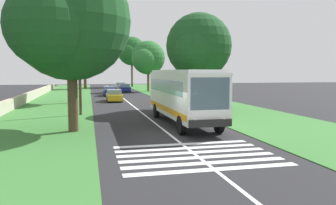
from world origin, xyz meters
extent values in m
plane|color=#262628|center=(0.00, 0.00, 0.00)|extent=(160.00, 160.00, 0.00)
cube|color=#387533|center=(15.00, 8.20, 0.02)|extent=(120.00, 8.00, 0.04)
cube|color=#387533|center=(15.00, -8.20, 0.02)|extent=(120.00, 8.00, 0.04)
cube|color=silver|center=(15.00, 0.00, 0.00)|extent=(110.00, 0.16, 0.01)
cube|color=white|center=(4.27, -1.80, 2.10)|extent=(11.00, 2.50, 2.90)
cube|color=slate|center=(4.57, -1.80, 2.62)|extent=(9.68, 2.54, 0.85)
cube|color=slate|center=(-1.19, -1.80, 2.45)|extent=(0.08, 2.20, 1.74)
cube|color=orange|center=(4.27, -1.80, 1.10)|extent=(10.78, 2.53, 0.36)
cube|color=white|center=(4.27, -1.80, 3.64)|extent=(10.56, 2.30, 0.18)
cube|color=black|center=(-1.31, -1.80, 0.87)|extent=(0.16, 2.40, 0.40)
sphere|color=#F2EDCC|center=(-1.25, -1.00, 1.00)|extent=(0.24, 0.24, 0.24)
sphere|color=#F2EDCC|center=(-1.25, -2.60, 1.00)|extent=(0.24, 0.24, 0.24)
cylinder|color=black|center=(0.37, -0.65, 0.55)|extent=(1.10, 0.32, 1.10)
cylinder|color=black|center=(7.77, -0.65, 0.55)|extent=(1.10, 0.32, 1.10)
cylinder|color=black|center=(0.37, -2.95, 0.55)|extent=(1.10, 0.32, 1.10)
cylinder|color=black|center=(7.77, -2.95, 0.55)|extent=(1.10, 0.32, 1.10)
cube|color=silver|center=(-6.62, 0.00, 0.00)|extent=(0.45, 6.80, 0.01)
cube|color=silver|center=(-5.72, 0.00, 0.00)|extent=(0.45, 6.80, 0.01)
cube|color=silver|center=(-4.82, 0.00, 0.00)|extent=(0.45, 6.80, 0.01)
cube|color=silver|center=(-3.92, 0.00, 0.00)|extent=(0.45, 6.80, 0.01)
cube|color=silver|center=(-3.02, 0.00, 0.00)|extent=(0.45, 6.80, 0.01)
cube|color=silver|center=(-2.12, 0.00, 0.00)|extent=(0.45, 6.80, 0.01)
cube|color=gold|center=(23.22, 1.51, 0.53)|extent=(4.30, 1.75, 0.70)
cube|color=slate|center=(23.12, 1.51, 1.15)|extent=(2.00, 1.61, 0.55)
cylinder|color=black|center=(21.87, 2.29, 0.32)|extent=(0.64, 0.22, 0.64)
cylinder|color=black|center=(24.57, 2.29, 0.32)|extent=(0.64, 0.22, 0.64)
cylinder|color=black|center=(21.87, 0.73, 0.32)|extent=(0.64, 0.22, 0.64)
cylinder|color=black|center=(24.57, 0.73, 0.32)|extent=(0.64, 0.22, 0.64)
cube|color=navy|center=(32.74, 1.50, 0.53)|extent=(4.30, 1.75, 0.70)
cube|color=slate|center=(32.64, 1.50, 1.15)|extent=(2.00, 1.61, 0.55)
cylinder|color=black|center=(31.39, 2.28, 0.32)|extent=(0.64, 0.22, 0.64)
cylinder|color=black|center=(34.09, 2.28, 0.32)|extent=(0.64, 0.22, 0.64)
cylinder|color=black|center=(31.39, 0.72, 0.32)|extent=(0.64, 0.22, 0.64)
cylinder|color=black|center=(34.09, 0.72, 0.32)|extent=(0.64, 0.22, 0.64)
cube|color=navy|center=(42.25, -1.70, 0.53)|extent=(4.30, 1.75, 0.70)
cube|color=slate|center=(42.15, -1.70, 1.15)|extent=(2.00, 1.61, 0.55)
cylinder|color=black|center=(40.90, -0.92, 0.32)|extent=(0.64, 0.22, 0.64)
cylinder|color=black|center=(43.60, -0.92, 0.32)|extent=(0.64, 0.22, 0.64)
cylinder|color=black|center=(40.90, -2.48, 0.32)|extent=(0.64, 0.22, 0.64)
cylinder|color=black|center=(43.60, -2.48, 0.32)|extent=(0.64, 0.22, 0.64)
cube|color=#B7A893|center=(49.36, -1.66, 0.53)|extent=(4.30, 1.75, 0.70)
cube|color=slate|center=(49.26, -1.66, 1.15)|extent=(2.00, 1.61, 0.55)
cylinder|color=black|center=(48.01, -0.88, 0.32)|extent=(0.64, 0.22, 0.64)
cylinder|color=black|center=(50.71, -0.88, 0.32)|extent=(0.64, 0.22, 0.64)
cylinder|color=black|center=(48.01, -2.44, 0.32)|extent=(0.64, 0.22, 0.64)
cylinder|color=black|center=(50.71, -2.44, 0.32)|extent=(0.64, 0.22, 0.64)
cylinder|color=brown|center=(21.84, 6.30, 2.93)|extent=(0.52, 0.52, 5.78)
sphere|color=#337A38|center=(21.84, 6.30, 7.59)|extent=(6.44, 6.44, 6.44)
sphere|color=#337A38|center=(23.78, 6.30, 7.11)|extent=(3.89, 3.89, 3.89)
sphere|color=#337A38|center=(20.23, 7.27, 7.11)|extent=(3.62, 3.62, 3.62)
cylinder|color=#4C3826|center=(53.46, 5.20, 2.29)|extent=(0.60, 0.60, 4.50)
sphere|color=#1E5623|center=(53.46, 5.20, 5.78)|extent=(4.48, 4.48, 4.48)
sphere|color=#1E5623|center=(54.80, 5.20, 5.44)|extent=(2.58, 2.58, 2.58)
sphere|color=#1E5623|center=(52.34, 5.88, 5.44)|extent=(2.58, 2.58, 2.58)
cylinder|color=#4C3826|center=(2.71, 5.43, 2.35)|extent=(0.59, 0.59, 4.62)
sphere|color=#19471E|center=(2.71, 5.43, 6.59)|extent=(7.04, 7.04, 7.04)
sphere|color=#19471E|center=(4.83, 5.43, 6.07)|extent=(4.56, 4.56, 4.56)
sphere|color=#19471E|center=(0.95, 6.49, 6.07)|extent=(4.60, 4.60, 4.60)
cylinder|color=brown|center=(41.83, -5.90, 2.22)|extent=(0.42, 0.42, 4.35)
sphere|color=#286B2D|center=(41.83, -5.90, 6.05)|extent=(6.02, 6.02, 6.02)
sphere|color=#286B2D|center=(43.64, -5.90, 5.60)|extent=(4.19, 4.19, 4.19)
sphere|color=#286B2D|center=(40.33, -4.99, 5.60)|extent=(4.21, 4.21, 4.21)
cylinder|color=brown|center=(11.96, -5.49, 2.18)|extent=(0.40, 0.40, 4.27)
sphere|color=#19471E|center=(11.96, -5.49, 5.98)|extent=(6.05, 6.05, 6.05)
sphere|color=#19471E|center=(13.77, -5.49, 5.52)|extent=(4.20, 4.20, 4.20)
sphere|color=#19471E|center=(10.44, -4.58, 5.52)|extent=(3.52, 3.52, 3.52)
cylinder|color=#4C3826|center=(60.52, -5.31, 3.25)|extent=(0.41, 0.41, 6.41)
sphere|color=#1E5623|center=(60.52, -5.31, 8.27)|extent=(6.62, 6.62, 6.62)
sphere|color=#1E5623|center=(62.50, -5.31, 7.77)|extent=(4.00, 4.00, 4.00)
sphere|color=#1E5623|center=(58.86, -4.32, 7.77)|extent=(4.29, 4.29, 4.29)
cylinder|color=#473828|center=(10.66, 5.19, 4.34)|extent=(0.24, 0.24, 8.59)
cube|color=#3D3326|center=(10.66, 5.19, 8.03)|extent=(0.12, 1.40, 0.12)
cube|color=#B2A893|center=(20.00, 11.60, 0.57)|extent=(70.00, 0.40, 1.06)
camera|label=1|loc=(-18.25, 4.48, 3.64)|focal=36.33mm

